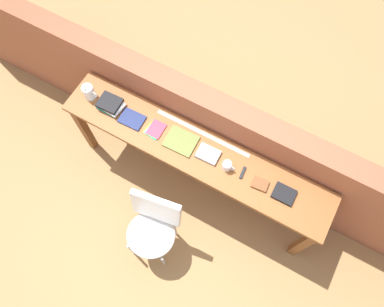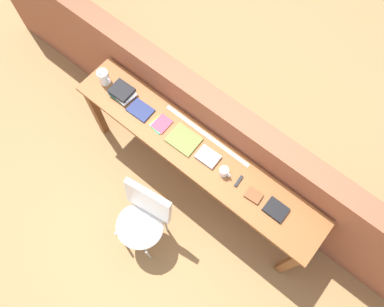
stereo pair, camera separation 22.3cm
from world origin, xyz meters
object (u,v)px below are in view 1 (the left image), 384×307
book_stack_leftmost (110,104)px  mug (227,166)px  pamphlet_pile_colourful (155,129)px  book_repair_rightmost (284,194)px  chair_white_moulded (153,226)px  multitool_folded (243,173)px  pitcher_white (89,92)px  book_open_centre (181,141)px  leather_journal_brown (260,184)px  magazine_cycling (132,119)px

book_stack_leftmost → mug: size_ratio=2.10×
pamphlet_pile_colourful → book_repair_rightmost: size_ratio=0.99×
chair_white_moulded → multitool_folded: bearing=54.6°
pitcher_white → multitool_folded: size_ratio=1.67×
pitcher_white → book_open_centre: (0.94, 0.01, -0.07)m
pamphlet_pile_colourful → book_open_centre: book_open_centre is taller
book_repair_rightmost → chair_white_moulded: bearing=-142.0°
chair_white_moulded → mug: 0.86m
mug → leather_journal_brown: (0.30, 0.00, -0.03)m
chair_white_moulded → mug: mug is taller
magazine_cycling → multitool_folded: bearing=-0.8°
chair_white_moulded → multitool_folded: size_ratio=8.10×
multitool_folded → book_stack_leftmost: bearing=-179.8°
pamphlet_pile_colourful → multitool_folded: size_ratio=1.61×
pamphlet_pile_colourful → leather_journal_brown: size_ratio=1.37×
book_stack_leftmost → magazine_cycling: size_ratio=1.07×
pitcher_white → mug: 1.39m
pitcher_white → leather_journal_brown: size_ratio=1.41×
pitcher_white → book_open_centre: pitcher_white is taller
multitool_folded → chair_white_moulded: bearing=-125.4°
mug → book_repair_rightmost: bearing=2.1°
chair_white_moulded → magazine_cycling: 0.96m
mug → pamphlet_pile_colourful: bearing=178.8°
magazine_cycling → book_repair_rightmost: (1.45, 0.02, 0.00)m
magazine_cycling → pamphlet_pile_colourful: bearing=1.5°
book_open_centre → multitool_folded: book_open_centre is taller
magazine_cycling → book_repair_rightmost: 1.45m
pitcher_white → magazine_cycling: 0.46m
pitcher_white → leather_journal_brown: pitcher_white is taller
book_open_centre → leather_journal_brown: 0.76m
chair_white_moulded → magazine_cycling: (-0.58, 0.67, 0.36)m
chair_white_moulded → book_stack_leftmost: (-0.82, 0.69, 0.40)m
pitcher_white → book_stack_leftmost: size_ratio=0.80×
mug → book_repair_rightmost: size_ratio=0.61×
chair_white_moulded → pitcher_white: pitcher_white is taller
pitcher_white → magazine_cycling: (0.45, -0.02, -0.07)m
book_stack_leftmost → book_open_centre: (0.72, 0.01, -0.03)m
chair_white_moulded → book_open_centre: 0.79m
pamphlet_pile_colourful → mug: bearing=-1.2°
leather_journal_brown → magazine_cycling: bearing=174.9°
book_stack_leftmost → leather_journal_brown: (1.48, -0.02, -0.03)m
mug → book_stack_leftmost: bearing=179.1°
multitool_folded → book_repair_rightmost: 0.37m
mug → book_repair_rightmost: mug is taller
chair_white_moulded → pitcher_white: (-1.04, 0.69, 0.43)m
pamphlet_pile_colourful → multitool_folded: (0.85, 0.01, 0.00)m
book_stack_leftmost → multitool_folded: bearing=0.2°
mug → leather_journal_brown: size_ratio=0.85×
chair_white_moulded → magazine_cycling: magazine_cycling is taller
leather_journal_brown → book_repair_rightmost: (0.21, 0.02, 0.00)m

